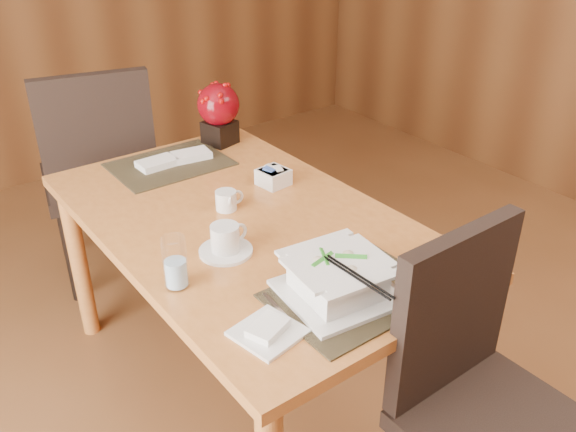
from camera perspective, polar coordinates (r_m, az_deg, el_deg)
dining_table at (r=2.12m, az=-3.96°, el=-2.47°), size 0.90×1.50×0.75m
placemat_near at (r=1.71m, az=6.21°, el=-7.33°), size 0.45×0.33×0.01m
placemat_far at (r=2.51m, az=-10.98°, el=4.79°), size 0.45×0.33×0.01m
soup_setting at (r=1.67m, az=4.67°, el=-5.90°), size 0.32×0.32×0.12m
coffee_cup at (r=1.87m, az=-5.89°, el=-2.37°), size 0.17×0.17×0.09m
water_glass at (r=1.72m, az=-10.52°, el=-4.31°), size 0.09×0.09×0.16m
creamer_jug at (r=2.12m, az=-5.82°, el=1.46°), size 0.11×0.11×0.07m
sugar_caddy at (r=2.29m, az=-1.38°, el=3.66°), size 0.11×0.11×0.06m
berry_decor at (r=2.64m, az=-6.51°, el=9.81°), size 0.18×0.18×0.26m
napkins_far at (r=2.51m, az=-10.36°, el=5.32°), size 0.31×0.13×0.03m
bread_plate at (r=1.57m, az=-1.88°, el=-10.84°), size 0.18×0.18×0.01m
near_chair at (r=1.79m, az=17.46°, el=-14.91°), size 0.46×0.47×0.98m
far_chair at (r=2.92m, az=-17.22°, el=4.35°), size 0.60×0.60×1.07m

